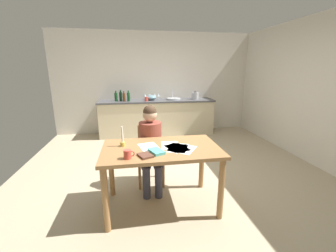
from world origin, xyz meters
name	(u,v)px	position (x,y,z in m)	size (l,w,h in m)	color
ground_plane	(173,173)	(0.00, 0.00, -0.02)	(5.20, 5.20, 0.04)	tan
wall_back	(155,83)	(0.00, 2.60, 1.30)	(5.20, 0.12, 2.60)	silver
wall_right	(322,91)	(2.60, 0.00, 1.30)	(0.12, 5.20, 2.60)	silver
kitchen_counter	(157,117)	(0.00, 2.24, 0.45)	(2.94, 0.64, 0.90)	beige
dining_table	(161,156)	(-0.31, -0.87, 0.67)	(1.38, 0.81, 0.78)	#9E7042
chair_at_table	(150,151)	(-0.39, -0.22, 0.48)	(0.42, 0.42, 0.86)	#9E7042
person_seated	(151,142)	(-0.40, -0.37, 0.68)	(0.33, 0.60, 1.19)	brown
coffee_mug	(128,154)	(-0.70, -1.13, 0.83)	(0.12, 0.08, 0.09)	#D84C3F
candlestick	(123,141)	(-0.76, -0.75, 0.85)	(0.06, 0.06, 0.24)	gold
book_magazine	(156,151)	(-0.39, -1.02, 0.80)	(0.12, 0.20, 0.03)	#54B9BB
book_cookery	(145,155)	(-0.52, -1.11, 0.79)	(0.13, 0.16, 0.02)	brown
paper_letter	(185,149)	(-0.05, -0.97, 0.78)	(0.21, 0.30, 0.00)	white
paper_bill	(170,145)	(-0.20, -0.82, 0.78)	(0.21, 0.30, 0.00)	white
paper_envelope	(177,148)	(-0.13, -0.92, 0.78)	(0.21, 0.30, 0.00)	white
paper_receipt	(177,148)	(-0.13, -0.93, 0.78)	(0.21, 0.30, 0.00)	white
paper_notice	(178,147)	(-0.12, -0.91, 0.78)	(0.21, 0.30, 0.00)	white
paper_flyer	(149,147)	(-0.46, -0.83, 0.78)	(0.21, 0.30, 0.00)	white
sink_unit	(173,99)	(0.43, 2.24, 0.92)	(0.36, 0.36, 0.24)	#B2B7BC
bottle_oil	(116,97)	(-1.01, 2.22, 1.01)	(0.07, 0.07, 0.25)	#194C23
bottle_vinegar	(121,96)	(-0.90, 2.22, 1.01)	(0.07, 0.07, 0.27)	black
bottle_wine_red	(124,97)	(-0.82, 2.14, 1.00)	(0.06, 0.06, 0.25)	#593319
bottle_sauce	(129,97)	(-0.71, 2.15, 1.01)	(0.07, 0.07, 0.26)	#194C23
mixing_bowl	(151,98)	(-0.14, 2.27, 0.96)	(0.27, 0.27, 0.12)	#668C99
stovetop_kettle	(195,95)	(1.01, 2.24, 1.00)	(0.18, 0.18, 0.22)	#B7BABF
wine_glass_near_sink	(158,95)	(0.06, 2.39, 1.01)	(0.07, 0.07, 0.15)	silver
wine_glass_by_kettle	(155,95)	(-0.04, 2.39, 1.01)	(0.07, 0.07, 0.15)	silver
wine_glass_back_left	(150,95)	(-0.17, 2.39, 1.01)	(0.07, 0.07, 0.15)	silver
wine_glass_back_right	(145,95)	(-0.29, 2.39, 1.01)	(0.07, 0.07, 0.15)	silver
teacup_on_counter	(146,99)	(-0.28, 2.09, 0.95)	(0.12, 0.07, 0.11)	#D84C3F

